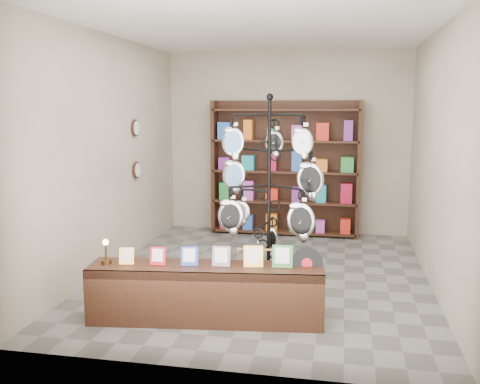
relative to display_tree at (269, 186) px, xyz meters
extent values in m
plane|color=slate|center=(-0.20, 1.01, -1.29)|extent=(5.00, 5.00, 0.00)
plane|color=#C3B39D|center=(-0.20, 3.51, 0.21)|extent=(4.00, 0.00, 4.00)
plane|color=#C3B39D|center=(-0.20, -1.49, 0.21)|extent=(4.00, 0.00, 4.00)
plane|color=#C3B39D|center=(-2.20, 1.01, 0.21)|extent=(0.00, 5.00, 5.00)
plane|color=#C3B39D|center=(1.80, 1.01, 0.21)|extent=(0.00, 5.00, 5.00)
plane|color=white|center=(-0.20, 1.01, 1.71)|extent=(5.00, 5.00, 0.00)
cylinder|color=black|center=(0.00, 0.00, -1.27)|extent=(0.47, 0.47, 0.03)
cylinder|color=black|center=(0.00, 0.00, -0.20)|extent=(0.04, 0.04, 2.17)
sphere|color=black|center=(0.00, 0.00, 0.90)|extent=(0.07, 0.07, 0.07)
ellipsoid|color=silver|center=(0.01, 0.23, -0.60)|extent=(0.11, 0.04, 0.23)
cube|color=tan|center=(-0.06, -0.30, -0.59)|extent=(0.41, 0.04, 0.04)
cube|color=black|center=(-0.55, -0.52, -1.01)|extent=(2.32, 0.74, 0.56)
cube|color=#C5872E|center=(-1.32, -0.62, -0.64)|extent=(0.15, 0.07, 0.17)
cube|color=red|center=(-1.01, -0.58, -0.64)|extent=(0.16, 0.07, 0.18)
cube|color=#263FA5|center=(-0.70, -0.54, -0.63)|extent=(0.17, 0.08, 0.19)
cube|color=#E54C33|center=(-0.39, -0.50, -0.63)|extent=(0.18, 0.08, 0.20)
cube|color=#C5872E|center=(-0.08, -0.46, -0.62)|extent=(0.19, 0.08, 0.21)
cube|color=#337233|center=(0.20, -0.43, -0.62)|extent=(0.20, 0.09, 0.22)
cylinder|color=black|center=(0.43, -0.35, -0.70)|extent=(0.32, 0.11, 0.31)
cylinder|color=red|center=(0.43, -0.35, -0.70)|extent=(0.11, 0.04, 0.10)
cylinder|color=#472C14|center=(-1.52, -0.64, -0.71)|extent=(0.10, 0.10, 0.04)
cylinder|color=#472C14|center=(-1.52, -0.64, -0.61)|extent=(0.02, 0.02, 0.15)
sphere|color=#FFBF59|center=(-1.52, -0.64, -0.51)|extent=(0.06, 0.06, 0.06)
cube|color=black|center=(-0.20, 3.45, -0.19)|extent=(2.40, 0.04, 2.20)
cube|color=black|center=(-1.38, 3.29, -0.19)|extent=(0.06, 0.36, 2.20)
cube|color=black|center=(0.98, 3.29, -0.19)|extent=(0.06, 0.36, 2.20)
cube|color=black|center=(-0.20, 3.29, -1.24)|extent=(2.36, 0.36, 0.04)
cube|color=black|center=(-0.20, 3.29, -0.74)|extent=(2.36, 0.36, 0.03)
cube|color=black|center=(-0.20, 3.29, -0.24)|extent=(2.36, 0.36, 0.04)
cube|color=black|center=(-0.20, 3.29, 0.26)|extent=(2.36, 0.36, 0.04)
cube|color=black|center=(-0.20, 3.29, 0.76)|extent=(2.36, 0.36, 0.04)
cylinder|color=black|center=(-2.17, 1.81, 0.51)|extent=(0.03, 0.24, 0.24)
cylinder|color=black|center=(-2.17, 1.81, -0.09)|extent=(0.03, 0.24, 0.24)
camera|label=1|loc=(0.76, -5.39, 0.80)|focal=40.00mm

